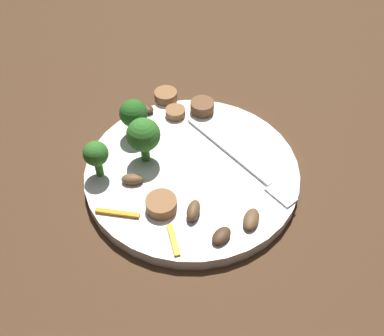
# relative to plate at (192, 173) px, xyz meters

# --- Properties ---
(ground_plane) EXTENTS (1.40, 1.40, 0.00)m
(ground_plane) POSITION_rel_plate_xyz_m (0.00, 0.00, -0.01)
(ground_plane) COLOR #422B19
(plate) EXTENTS (0.26, 0.26, 0.02)m
(plate) POSITION_rel_plate_xyz_m (0.00, 0.00, 0.00)
(plate) COLOR white
(plate) RESTS_ON ground_plane
(fork) EXTENTS (0.17, 0.08, 0.00)m
(fork) POSITION_rel_plate_xyz_m (0.05, 0.03, 0.01)
(fork) COLOR silver
(fork) RESTS_ON plate
(broccoli_floret_0) EXTENTS (0.04, 0.04, 0.06)m
(broccoli_floret_0) POSITION_rel_plate_xyz_m (-0.06, -0.01, 0.05)
(broccoli_floret_0) COLOR #347525
(broccoli_floret_0) RESTS_ON plate
(broccoli_floret_1) EXTENTS (0.03, 0.03, 0.05)m
(broccoli_floret_1) POSITION_rel_plate_xyz_m (-0.09, 0.02, 0.04)
(broccoli_floret_1) COLOR #296420
(broccoli_floret_1) RESTS_ON plate
(broccoli_floret_2) EXTENTS (0.03, 0.03, 0.05)m
(broccoli_floret_2) POSITION_rel_plate_xyz_m (-0.09, -0.06, 0.04)
(broccoli_floret_2) COLOR #347525
(broccoli_floret_2) RESTS_ON plate
(sausage_slice_0) EXTENTS (0.04, 0.04, 0.01)m
(sausage_slice_0) POSITION_rel_plate_xyz_m (-0.09, 0.09, 0.01)
(sausage_slice_0) COLOR brown
(sausage_slice_0) RESTS_ON plate
(sausage_slice_1) EXTENTS (0.05, 0.05, 0.01)m
(sausage_slice_1) POSITION_rel_plate_xyz_m (-0.00, -0.07, 0.02)
(sausage_slice_1) COLOR brown
(sausage_slice_1) RESTS_ON plate
(sausage_slice_2) EXTENTS (0.04, 0.04, 0.02)m
(sausage_slice_2) POSITION_rel_plate_xyz_m (-0.04, 0.10, 0.02)
(sausage_slice_2) COLOR brown
(sausage_slice_2) RESTS_ON plate
(sausage_slice_3) EXTENTS (0.03, 0.03, 0.01)m
(sausage_slice_3) POSITION_rel_plate_xyz_m (-0.07, 0.07, 0.01)
(sausage_slice_3) COLOR brown
(sausage_slice_3) RESTS_ON plate
(mushroom_0) EXTENTS (0.02, 0.03, 0.01)m
(mushroom_0) POSITION_rel_plate_xyz_m (0.07, -0.07, 0.01)
(mushroom_0) COLOR #422B19
(mushroom_0) RESTS_ON plate
(mushroom_1) EXTENTS (0.02, 0.03, 0.01)m
(mushroom_1) POSITION_rel_plate_xyz_m (0.03, -0.06, 0.02)
(mushroom_1) COLOR brown
(mushroom_1) RESTS_ON plate
(mushroom_2) EXTENTS (0.03, 0.03, 0.01)m
(mushroom_2) POSITION_rel_plate_xyz_m (-0.05, -0.05, 0.01)
(mushroom_2) COLOR brown
(mushroom_2) RESTS_ON plate
(mushroom_3) EXTENTS (0.02, 0.02, 0.01)m
(mushroom_3) POSITION_rel_plate_xyz_m (-0.10, 0.06, 0.01)
(mushroom_3) COLOR #422B19
(mushroom_3) RESTS_ON plate
(mushroom_4) EXTENTS (0.02, 0.03, 0.01)m
(mushroom_4) POSITION_rel_plate_xyz_m (0.09, -0.04, 0.01)
(mushroom_4) COLOR brown
(mushroom_4) RESTS_ON plate
(pepper_strip_0) EXTENTS (0.03, 0.03, 0.00)m
(pepper_strip_0) POSITION_rel_plate_xyz_m (0.03, -0.10, 0.01)
(pepper_strip_0) COLOR orange
(pepper_strip_0) RESTS_ON plate
(pepper_strip_1) EXTENTS (0.05, 0.02, 0.00)m
(pepper_strip_1) POSITION_rel_plate_xyz_m (-0.04, -0.10, 0.01)
(pepper_strip_1) COLOR orange
(pepper_strip_1) RESTS_ON plate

